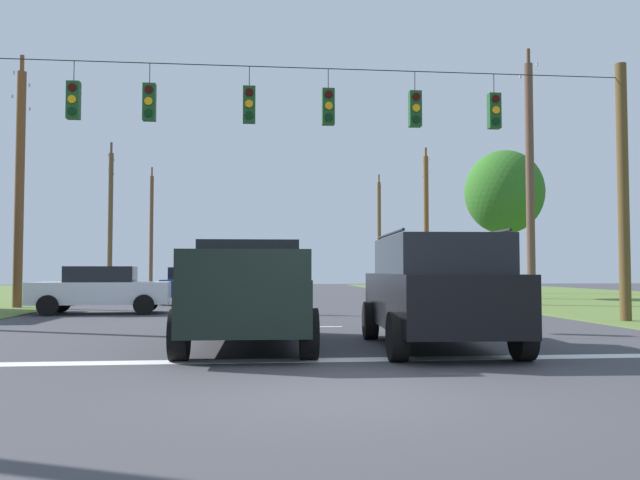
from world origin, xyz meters
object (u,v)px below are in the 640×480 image
object	(u,v)px
suv_black	(436,289)
utility_pole_near_left	(379,233)
pickup_truck	(248,293)
utility_pole_far_left	(20,183)
utility_pole_distant_left	(151,229)
distant_car_crossing_white	(101,289)
tree_roadside_right	(504,193)
utility_pole_distant_right	(110,219)
distant_car_oncoming	(192,285)
utility_pole_far_right	(426,220)
utility_pole_mid_right	(530,180)
overhead_signal_span	(292,165)

from	to	relation	value
suv_black	utility_pole_near_left	distance (m)	45.67
pickup_truck	utility_pole_near_left	size ratio (longest dim) A/B	0.55
utility_pole_far_left	utility_pole_distant_left	size ratio (longest dim) A/B	0.92
pickup_truck	distant_car_crossing_white	world-z (taller)	pickup_truck
suv_black	tree_roadside_right	xyz separation A→B (m)	(9.07, 19.70, 4.17)
pickup_truck	suv_black	distance (m)	3.44
suv_black	utility_pole_distant_right	bearing A→B (deg)	111.82
distant_car_oncoming	utility_pole_far_right	world-z (taller)	utility_pole_far_right
distant_car_oncoming	utility_pole_far_right	xyz separation A→B (m)	(13.43, 12.20, 3.75)
utility_pole_near_left	utility_pole_far_left	world-z (taller)	utility_pole_near_left
distant_car_oncoming	tree_roadside_right	world-z (taller)	tree_roadside_right
distant_car_crossing_white	utility_pole_mid_right	xyz separation A→B (m)	(15.83, 3.21, 4.18)
pickup_truck	tree_roadside_right	world-z (taller)	tree_roadside_right
pickup_truck	tree_roadside_right	xyz separation A→B (m)	(12.42, 18.92, 4.26)
suv_black	tree_roadside_right	world-z (taller)	tree_roadside_right
pickup_truck	overhead_signal_span	bearing A→B (deg)	76.81
distant_car_oncoming	tree_roadside_right	xyz separation A→B (m)	(14.89, 2.91, 4.44)
utility_pole_near_left	utility_pole_far_left	distance (m)	36.74
distant_car_crossing_white	utility_pole_near_left	world-z (taller)	utility_pole_near_left
utility_pole_distant_right	distant_car_crossing_white	bearing A→B (deg)	-78.74
utility_pole_near_left	tree_roadside_right	size ratio (longest dim) A/B	1.34
distant_car_crossing_white	utility_pole_far_left	size ratio (longest dim) A/B	0.47
overhead_signal_span	suv_black	distance (m)	6.63
suv_black	distant_car_oncoming	size ratio (longest dim) A/B	1.10
utility_pole_near_left	tree_roadside_right	distance (m)	25.21
overhead_signal_span	distant_car_crossing_white	bearing A→B (deg)	140.14
pickup_truck	distant_car_oncoming	distance (m)	16.20
pickup_truck	utility_pole_far_left	distance (m)	16.00
utility_pole_distant_right	utility_pole_far_left	bearing A→B (deg)	-89.42
utility_pole_far_left	overhead_signal_span	bearing A→B (deg)	-40.90
suv_black	pickup_truck	bearing A→B (deg)	166.84
utility_pole_mid_right	tree_roadside_right	xyz separation A→B (m)	(1.37, 6.16, 0.26)
distant_car_oncoming	utility_pole_near_left	xyz separation A→B (m)	(13.49, 28.08, 3.90)
overhead_signal_span	distant_car_oncoming	distance (m)	12.36
utility_pole_far_left	tree_roadside_right	xyz separation A→B (m)	(20.98, 5.91, 0.59)
pickup_truck	utility_pole_near_left	world-z (taller)	utility_pole_near_left
distant_car_crossing_white	utility_pole_far_left	distance (m)	6.40
utility_pole_mid_right	utility_pole_near_left	size ratio (longest dim) A/B	1.05
utility_pole_near_left	overhead_signal_span	bearing A→B (deg)	-104.14
overhead_signal_span	utility_pole_near_left	xyz separation A→B (m)	(9.93, 39.44, 0.56)
utility_pole_near_left	utility_pole_distant_left	xyz separation A→B (m)	(-19.63, 0.92, 0.21)
suv_black	distant_car_crossing_white	size ratio (longest dim) A/B	1.11
pickup_truck	utility_pole_distant_left	bearing A→B (deg)	100.83
distant_car_oncoming	tree_roadside_right	size ratio (longest dim) A/B	0.61
pickup_truck	utility_pole_far_right	world-z (taller)	utility_pole_far_right
utility_pole_near_left	utility_pole_distant_left	world-z (taller)	utility_pole_distant_left
distant_car_crossing_white	utility_pole_far_right	world-z (taller)	utility_pole_far_right
utility_pole_distant_right	utility_pole_mid_right	bearing A→B (deg)	-40.01
suv_black	utility_pole_mid_right	distance (m)	16.06
pickup_truck	utility_pole_far_left	bearing A→B (deg)	123.34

